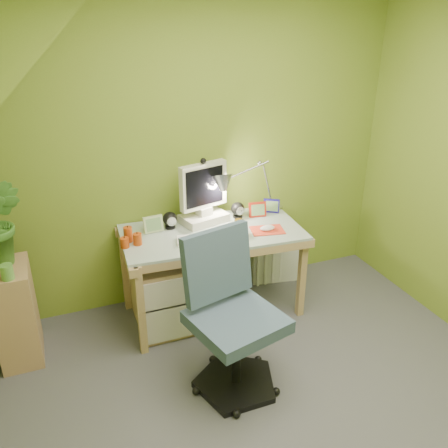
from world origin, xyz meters
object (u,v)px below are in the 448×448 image
object	(u,v)px
side_ledge	(16,313)
radiator	(274,257)
monitor	(203,187)
task_chair	(237,319)
desk_lamp	(259,175)
desk	(212,272)

from	to	relation	value
side_ledge	radiator	bearing A→B (deg)	8.10
monitor	task_chair	distance (m)	1.11
monitor	task_chair	xyz separation A→B (m)	(-0.14, -1.00, -0.47)
monitor	desk_lamp	size ratio (longest dim) A/B	0.88
desk	task_chair	world-z (taller)	task_chair
radiator	side_ledge	bearing A→B (deg)	-162.62
monitor	radiator	xyz separation A→B (m)	(0.67, 0.09, -0.77)
monitor	radiator	size ratio (longest dim) A/B	1.33
desk_lamp	radiator	bearing A→B (deg)	17.73
monitor	task_chair	world-z (taller)	monitor
desk_lamp	monitor	bearing A→B (deg)	174.50
desk	side_ledge	size ratio (longest dim) A/B	1.90
radiator	desk	bearing A→B (deg)	-148.44
side_ledge	monitor	bearing A→B (deg)	8.14
desk	task_chair	bearing A→B (deg)	-96.28
monitor	side_ledge	world-z (taller)	monitor
desk_lamp	task_chair	size ratio (longest dim) A/B	0.62
desk	monitor	size ratio (longest dim) A/B	2.34
desk	desk_lamp	size ratio (longest dim) A/B	2.05
desk	desk_lamp	bearing A→B (deg)	25.37
task_chair	radiator	world-z (taller)	task_chair
monitor	desk	bearing A→B (deg)	-104.53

